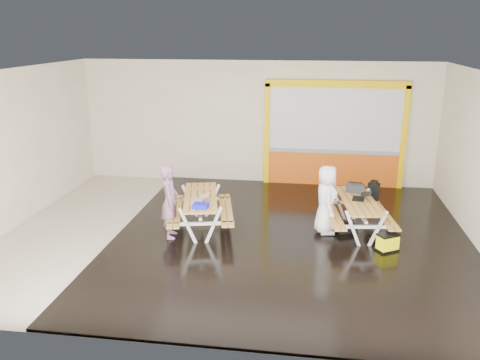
% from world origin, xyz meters
% --- Properties ---
extents(room, '(10.02, 8.02, 3.52)m').
position_xyz_m(room, '(0.00, 0.00, 1.75)').
color(room, beige).
rests_on(room, ground).
extents(deck, '(7.50, 7.98, 0.05)m').
position_xyz_m(deck, '(1.25, 0.00, 0.03)').
color(deck, black).
rests_on(deck, room).
extents(kiosk, '(3.88, 0.16, 3.00)m').
position_xyz_m(kiosk, '(2.20, 3.93, 1.44)').
color(kiosk, '#D45611').
rests_on(kiosk, room).
extents(picnic_table_left, '(1.77, 2.27, 0.81)m').
position_xyz_m(picnic_table_left, '(-0.77, 0.18, 0.62)').
color(picnic_table_left, '#B57F37').
rests_on(picnic_table_left, deck).
extents(picnic_table_right, '(1.59, 2.13, 0.79)m').
position_xyz_m(picnic_table_right, '(2.64, 0.52, 0.60)').
color(picnic_table_right, '#B57F37').
rests_on(picnic_table_right, deck).
extents(person_left, '(0.48, 0.64, 1.59)m').
position_xyz_m(person_left, '(-1.31, -0.34, 0.85)').
color(person_left, slate).
rests_on(person_left, deck).
extents(person_right, '(0.56, 0.78, 1.50)m').
position_xyz_m(person_right, '(1.95, 0.33, 0.82)').
color(person_right, white).
rests_on(person_right, deck).
extents(laptop_left, '(0.36, 0.33, 0.15)m').
position_xyz_m(laptop_left, '(-0.70, -0.13, 0.86)').
color(laptop_left, silver).
rests_on(laptop_left, picnic_table_left).
extents(laptop_right, '(0.44, 0.40, 0.16)m').
position_xyz_m(laptop_right, '(2.70, 0.56, 0.84)').
color(laptop_right, black).
rests_on(laptop_right, picnic_table_right).
extents(blue_pouch, '(0.32, 0.24, 0.09)m').
position_xyz_m(blue_pouch, '(-0.60, -0.54, 0.85)').
color(blue_pouch, '#1114D3').
rests_on(blue_pouch, picnic_table_left).
extents(toolbox, '(0.44, 0.28, 0.24)m').
position_xyz_m(toolbox, '(2.61, 1.05, 0.88)').
color(toolbox, black).
rests_on(toolbox, picnic_table_right).
extents(backpack, '(0.30, 0.22, 0.46)m').
position_xyz_m(backpack, '(3.07, 1.44, 0.72)').
color(backpack, black).
rests_on(backpack, picnic_table_right).
extents(dark_case, '(0.52, 0.47, 0.16)m').
position_xyz_m(dark_case, '(2.41, 0.50, 0.13)').
color(dark_case, black).
rests_on(dark_case, deck).
extents(fluke_bag, '(0.49, 0.44, 0.36)m').
position_xyz_m(fluke_bag, '(3.18, -0.40, 0.22)').
color(fluke_bag, black).
rests_on(fluke_bag, deck).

